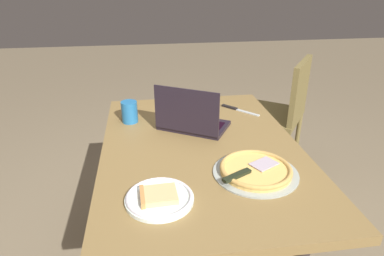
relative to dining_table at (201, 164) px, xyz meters
name	(u,v)px	position (x,y,z in m)	size (l,w,h in m)	color
dining_table	(201,164)	(0.00, 0.00, 0.00)	(1.26, 0.86, 0.72)	olive
laptop	(192,120)	(0.17, 0.02, 0.14)	(0.34, 0.38, 0.23)	black
pizza_plate	(159,198)	(-0.37, 0.21, 0.11)	(0.23, 0.23, 0.04)	white
pizza_tray	(256,170)	(-0.25, -0.17, 0.11)	(0.32, 0.32, 0.03)	#9DA69F
table_knife	(236,109)	(0.39, -0.26, 0.10)	(0.19, 0.17, 0.01)	silver
drink_cup	(130,112)	(0.31, 0.32, 0.15)	(0.08, 0.08, 0.11)	#236BA7
chair_near	(279,110)	(0.84, -0.71, -0.11)	(0.63, 0.63, 0.88)	brown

